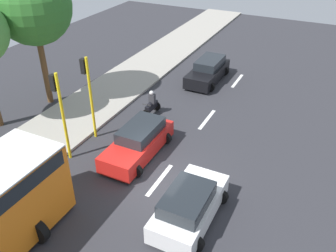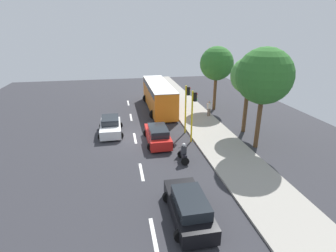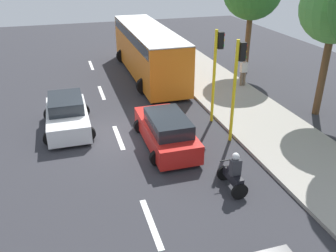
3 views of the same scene
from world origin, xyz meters
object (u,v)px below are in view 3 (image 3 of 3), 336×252
city_bus (148,48)px  street_tree_center (336,8)px  pedestrian_near_signal (243,71)px  traffic_light_corner (237,77)px  traffic_light_midblock (217,64)px  car_white (67,115)px  car_red (166,131)px  motorcycle (233,174)px

city_bus → street_tree_center: bearing=-52.4°
pedestrian_near_signal → traffic_light_corner: traffic_light_corner is taller
traffic_light_midblock → car_white: bearing=170.7°
car_red → pedestrian_near_signal: pedestrian_near_signal is taller
car_red → traffic_light_corner: bearing=-6.4°
car_red → traffic_light_midblock: traffic_light_midblock is taller
pedestrian_near_signal → traffic_light_corner: bearing=-120.8°
car_white → street_tree_center: bearing=-8.4°
pedestrian_near_signal → traffic_light_midblock: size_ratio=0.38×
city_bus → street_tree_center: 11.64m
car_red → traffic_light_corner: traffic_light_corner is taller
motorcycle → car_red: bearing=109.4°
car_red → pedestrian_near_signal: (6.62, 5.75, 0.35)m
car_red → traffic_light_corner: size_ratio=1.01×
car_white → pedestrian_near_signal: size_ratio=2.41×
pedestrian_near_signal → traffic_light_corner: size_ratio=0.38×
car_red → street_tree_center: 9.67m
traffic_light_midblock → motorcycle: bearing=-106.7°
motorcycle → street_tree_center: (7.14, 4.83, 4.63)m
motorcycle → street_tree_center: street_tree_center is taller
motorcycle → street_tree_center: size_ratio=0.22×
traffic_light_corner → car_red: bearing=173.6°
car_red → city_bus: size_ratio=0.41×
street_tree_center → traffic_light_corner: bearing=-165.5°
traffic_light_midblock → street_tree_center: (5.48, -0.70, 2.34)m
traffic_light_midblock → city_bus: bearing=99.2°
motorcycle → traffic_light_midblock: 6.21m
car_red → city_bus: 10.10m
car_red → street_tree_center: bearing=7.3°
traffic_light_corner → street_tree_center: 6.12m
traffic_light_corner → street_tree_center: size_ratio=0.65×
city_bus → motorcycle: size_ratio=7.19×
pedestrian_near_signal → traffic_light_corner: 7.34m
city_bus → traffic_light_corner: size_ratio=2.44×
car_red → pedestrian_near_signal: size_ratio=2.69×
city_bus → pedestrian_near_signal: 6.50m
car_white → traffic_light_midblock: 7.40m
pedestrian_near_signal → street_tree_center: bearing=-68.5°
pedestrian_near_signal → traffic_light_midblock: (-3.64, -3.98, 1.87)m
pedestrian_near_signal → car_white: bearing=-165.0°
car_white → traffic_light_midblock: bearing=-9.3°
traffic_light_midblock → street_tree_center: street_tree_center is taller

